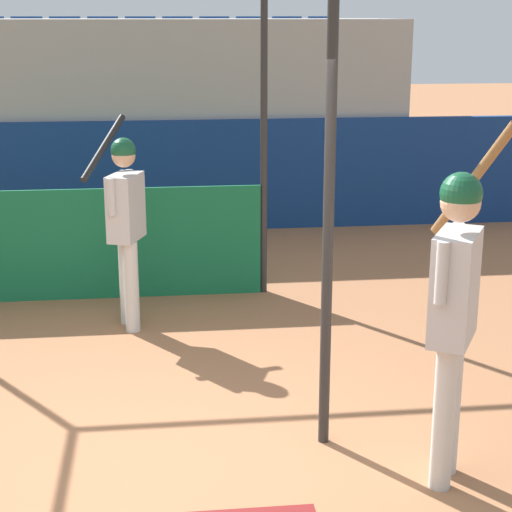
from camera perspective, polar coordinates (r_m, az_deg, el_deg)
ground_plane at (r=5.43m, az=-7.95°, el=-14.83°), size 60.00×60.00×0.00m
outfield_wall at (r=11.22m, az=-7.51°, el=5.25°), size 24.00×0.12×1.45m
bleacher_section at (r=12.37m, az=-7.56°, el=9.21°), size 7.05×2.40×2.73m
batting_cage at (r=7.87m, az=-12.63°, el=4.65°), size 3.83×3.30×3.12m
player_batter at (r=7.64m, az=-8.70°, el=2.67°), size 0.56×0.89×1.87m
player_waiting at (r=5.09m, az=13.09°, el=-2.69°), size 0.57×0.80×2.18m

